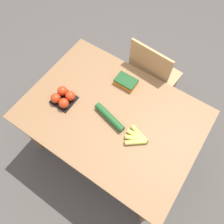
{
  "coord_description": "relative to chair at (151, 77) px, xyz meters",
  "views": [
    {
      "loc": [
        0.42,
        -0.62,
        2.23
      ],
      "look_at": [
        0.0,
        0.0,
        0.77
      ],
      "focal_mm": 35.0,
      "sensor_mm": 36.0,
      "label": 1
    }
  ],
  "objects": [
    {
      "name": "banana_bunch",
      "position": [
        0.23,
        -0.71,
        0.26
      ],
      "size": [
        0.17,
        0.17,
        0.03
      ],
      "color": "brown",
      "rests_on": "dining_table"
    },
    {
      "name": "tomato_pack",
      "position": [
        -0.41,
        -0.75,
        0.29
      ],
      "size": [
        0.17,
        0.17,
        0.09
      ],
      "color": "black",
      "rests_on": "dining_table"
    },
    {
      "name": "carrot_bag",
      "position": [
        -0.09,
        -0.35,
        0.27
      ],
      "size": [
        0.17,
        0.11,
        0.05
      ],
      "color": "orange",
      "rests_on": "dining_table"
    },
    {
      "name": "chair",
      "position": [
        0.0,
        0.0,
        0.0
      ],
      "size": [
        0.45,
        0.43,
        0.97
      ],
      "rotation": [
        0.0,
        0.0,
        3.06
      ],
      "color": "tan",
      "rests_on": "ground_plane"
    },
    {
      "name": "ground_plane",
      "position": [
        -0.03,
        -0.64,
        -0.5
      ],
      "size": [
        12.0,
        12.0,
        0.0
      ],
      "primitive_type": "plane",
      "color": "#4C4742"
    },
    {
      "name": "dining_table",
      "position": [
        -0.03,
        -0.64,
        0.15
      ],
      "size": [
        1.35,
        0.97,
        0.74
      ],
      "color": "olive",
      "rests_on": "ground_plane"
    },
    {
      "name": "cucumber_near",
      "position": [
        -0.02,
        -0.69,
        0.27
      ],
      "size": [
        0.28,
        0.12,
        0.05
      ],
      "color": "#1E5123",
      "rests_on": "dining_table"
    }
  ]
}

